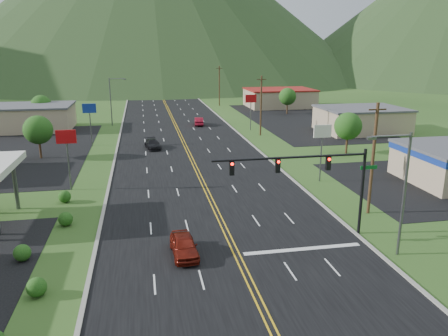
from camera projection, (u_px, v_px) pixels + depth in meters
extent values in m
cylinder|color=black|center=(362.00, 192.00, 34.38)|extent=(0.24, 0.24, 7.00)
cylinder|color=black|center=(291.00, 157.00, 32.48)|extent=(12.00, 0.18, 0.18)
cube|color=#0C591E|center=(369.00, 167.00, 33.92)|extent=(1.40, 0.06, 0.30)
cube|color=black|center=(328.00, 163.00, 33.18)|extent=(0.35, 0.28, 1.05)
sphere|color=#FF0C05|center=(329.00, 159.00, 32.91)|extent=(0.22, 0.22, 0.22)
cube|color=black|center=(278.00, 166.00, 32.46)|extent=(0.35, 0.28, 1.05)
sphere|color=#FF0C05|center=(279.00, 162.00, 32.20)|extent=(0.22, 0.22, 0.22)
cube|color=black|center=(232.00, 168.00, 31.83)|extent=(0.35, 0.28, 1.05)
sphere|color=#FF0C05|center=(232.00, 164.00, 31.57)|extent=(0.22, 0.22, 0.22)
cylinder|color=#59595E|center=(404.00, 196.00, 30.50)|extent=(0.20, 0.20, 9.00)
cylinder|color=#59595E|center=(392.00, 136.00, 29.10)|extent=(2.88, 0.12, 0.12)
cube|color=#59595E|center=(372.00, 138.00, 28.87)|extent=(0.60, 0.25, 0.18)
cylinder|color=#59595E|center=(111.00, 102.00, 83.12)|extent=(0.20, 0.20, 9.00)
cylinder|color=#59595E|center=(117.00, 79.00, 82.23)|extent=(2.88, 0.12, 0.12)
cube|color=#59595E|center=(125.00, 79.00, 82.52)|extent=(0.60, 0.25, 0.18)
cylinder|color=#59595E|center=(15.00, 183.00, 39.97)|extent=(0.36, 0.36, 5.00)
cube|color=tan|center=(20.00, 118.00, 79.01)|extent=(18.00, 11.00, 4.20)
cube|color=#4C4C51|center=(19.00, 106.00, 78.41)|extent=(18.40, 11.40, 0.30)
cube|color=tan|center=(361.00, 120.00, 77.45)|extent=(14.00, 11.00, 4.00)
cube|color=#4C4C51|center=(362.00, 108.00, 76.88)|extent=(14.40, 11.40, 0.30)
cube|color=tan|center=(279.00, 98.00, 109.86)|extent=(16.00, 12.00, 4.20)
cube|color=maroon|center=(280.00, 89.00, 109.26)|extent=(16.40, 12.40, 0.30)
cylinder|color=#59595E|center=(69.00, 167.00, 45.42)|extent=(0.16, 0.16, 5.00)
cube|color=#B00A0F|center=(66.00, 137.00, 44.56)|extent=(2.00, 0.18, 1.40)
cylinder|color=#59595E|center=(91.00, 129.00, 66.25)|extent=(0.16, 0.16, 5.00)
cube|color=navy|center=(89.00, 108.00, 65.40)|extent=(2.00, 0.18, 1.40)
cylinder|color=#59595E|center=(321.00, 160.00, 48.35)|extent=(0.16, 0.16, 5.00)
cube|color=white|center=(322.00, 131.00, 47.50)|extent=(2.00, 0.18, 1.40)
cylinder|color=#59595E|center=(251.00, 116.00, 78.66)|extent=(0.16, 0.16, 5.00)
cube|color=#B00A0F|center=(251.00, 99.00, 77.80)|extent=(2.00, 0.18, 1.40)
cylinder|color=#382314|center=(40.00, 147.00, 58.82)|extent=(0.30, 0.30, 3.00)
sphere|color=#164213|center=(38.00, 130.00, 58.18)|extent=(3.84, 3.84, 3.84)
cylinder|color=#382314|center=(43.00, 118.00, 83.49)|extent=(0.30, 0.30, 3.00)
sphere|color=#164213|center=(41.00, 105.00, 82.85)|extent=(3.84, 3.84, 3.84)
cylinder|color=#382314|center=(347.00, 143.00, 61.59)|extent=(0.30, 0.30, 3.00)
sphere|color=#164213|center=(348.00, 126.00, 60.95)|extent=(3.84, 3.84, 3.84)
cylinder|color=#382314|center=(287.00, 107.00, 98.29)|extent=(0.30, 0.30, 3.00)
sphere|color=#164213|center=(288.00, 97.00, 97.65)|extent=(3.84, 3.84, 3.84)
cylinder|color=#382314|center=(373.00, 160.00, 38.30)|extent=(0.28, 0.28, 10.00)
cube|color=#382314|center=(378.00, 110.00, 37.13)|extent=(1.60, 0.12, 0.12)
cylinder|color=#382314|center=(261.00, 106.00, 73.34)|extent=(0.28, 0.28, 10.00)
cube|color=#382314|center=(262.00, 79.00, 72.17)|extent=(1.60, 0.12, 0.12)
cylinder|color=#382314|center=(219.00, 86.00, 111.22)|extent=(0.28, 0.28, 10.00)
cube|color=#382314|center=(219.00, 68.00, 110.05)|extent=(1.60, 0.12, 0.12)
cylinder|color=#382314|center=(199.00, 76.00, 149.11)|extent=(0.28, 0.28, 10.00)
cube|color=#382314|center=(199.00, 63.00, 147.93)|extent=(1.60, 0.12, 0.12)
imported|color=#66140B|center=(184.00, 246.00, 31.32)|extent=(1.98, 4.46, 1.49)
imported|color=black|center=(153.00, 144.00, 64.51)|extent=(2.58, 4.85, 1.34)
imported|color=maroon|center=(199.00, 121.00, 83.94)|extent=(2.10, 4.78, 1.53)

